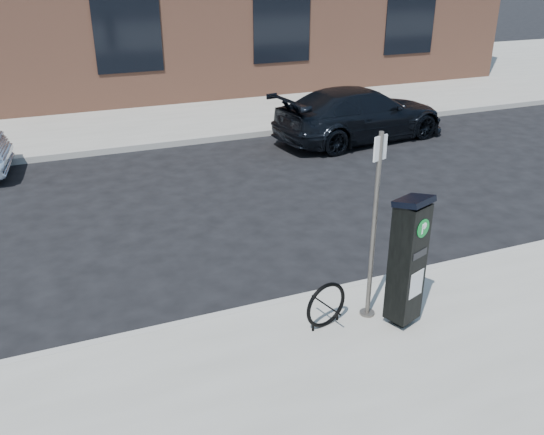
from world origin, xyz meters
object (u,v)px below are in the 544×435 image
bike_rack (326,305)px  car_dark (360,114)px  parking_kiosk (407,261)px  sign_pole (374,230)px

bike_rack → car_dark: bearing=43.6°
parking_kiosk → car_dark: size_ratio=0.37×
sign_pole → car_dark: bearing=41.2°
parking_kiosk → sign_pole: size_ratio=0.71×
parking_kiosk → sign_pole: 0.56m
parking_kiosk → car_dark: 8.75m
bike_rack → car_dark: size_ratio=0.13×
sign_pole → parking_kiosk: bearing=-67.7°
sign_pole → car_dark: sign_pole is taller
bike_rack → car_dark: (4.84, 7.51, 0.24)m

